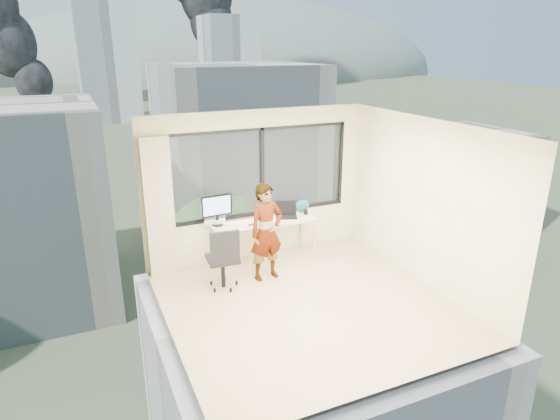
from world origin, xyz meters
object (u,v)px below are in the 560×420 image
desk (265,241)px  laptop (286,211)px  person (266,232)px  monitor (217,210)px  game_console (215,220)px  handbag (302,206)px  chair (222,257)px

desk → laptop: (0.42, 0.00, 0.49)m
person → monitor: 0.97m
person → monitor: person is taller
game_console → handbag: (1.60, -0.09, 0.07)m
desk → game_console: bearing=162.1°
person → monitor: size_ratio=2.98×
chair → desk: bearing=37.8°
person → laptop: 0.89m
desk → chair: size_ratio=1.74×
game_console → handbag: size_ratio=1.19×
desk → handbag: handbag is taller
laptop → handbag: 0.42m
chair → person: size_ratio=0.65×
laptop → monitor: bearing=-165.6°
desk → laptop: size_ratio=4.60×
handbag → person: bearing=-140.8°
chair → handbag: chair is taller
game_console → laptop: size_ratio=0.87×
laptop → chair: bearing=-134.6°
chair → monitor: size_ratio=1.94×
person → laptop: bearing=36.4°
desk → chair: chair is taller
monitor → laptop: (1.22, -0.13, -0.15)m
chair → game_console: (0.17, 0.90, 0.27)m
person → handbag: bearing=29.7°
desk → handbag: 0.95m
desk → laptop: laptop is taller
desk → person: bearing=-109.4°
game_console → desk: bearing=1.3°
laptop → handbag: bearing=43.5°
desk → game_console: (-0.80, 0.26, 0.42)m
chair → handbag: (1.77, 0.81, 0.34)m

